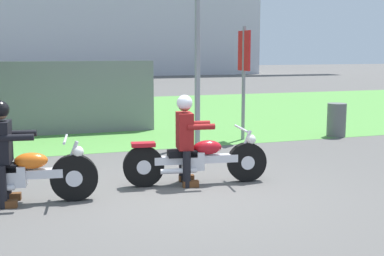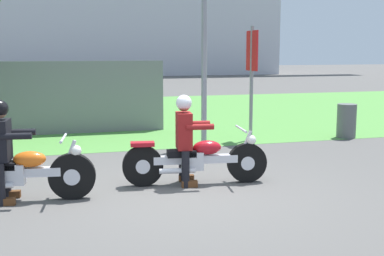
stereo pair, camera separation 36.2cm
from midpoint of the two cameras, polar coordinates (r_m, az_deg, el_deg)
The scene contains 9 objects.
ground at distance 7.43m, azimuth 0.07°, elevation -7.32°, with size 120.00×120.00×0.00m, color #565451.
grass_verge at distance 16.38m, azimuth -8.96°, elevation 1.42°, with size 60.00×12.00×0.01m, color #549342.
motorcycle_lead at distance 7.82m, azimuth 1.79°, elevation -3.59°, with size 2.25×0.66×0.87m.
rider_lead at distance 7.72m, azimuth 0.57°, elevation -0.54°, with size 0.59×0.51×1.39m.
motorcycle_follow at distance 7.27m, azimuth -17.77°, elevation -4.88°, with size 2.12×0.66×0.88m.
rider_follow at distance 7.22m, azimuth -19.24°, elevation -1.60°, with size 0.59×0.51×1.40m.
trash_can at distance 12.59m, azimuth 17.82°, elevation 0.77°, with size 0.45×0.45×0.81m, color #595E5B.
sign_banner at distance 11.66m, azimuth 7.65°, elevation 7.03°, with size 0.08×0.60×2.60m.
fence_segment at distance 12.82m, azimuth -17.92°, elevation 3.14°, with size 7.00×0.06×1.80m, color slate.
Camera 2 is at (-1.81, -6.91, 2.05)m, focal length 47.30 mm.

